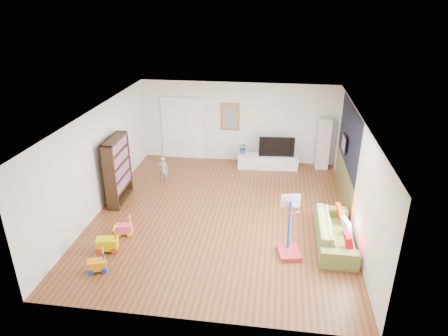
# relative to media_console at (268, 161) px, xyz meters

# --- Properties ---
(floor) EXTENTS (6.50, 7.50, 0.00)m
(floor) POSITION_rel_media_console_xyz_m (-1.07, -3.20, -0.23)
(floor) COLOR brown
(floor) RESTS_ON ground
(ceiling) EXTENTS (6.50, 7.50, 0.00)m
(ceiling) POSITION_rel_media_console_xyz_m (-1.07, -3.20, 2.47)
(ceiling) COLOR white
(ceiling) RESTS_ON ground
(wall_back) EXTENTS (6.50, 0.00, 2.70)m
(wall_back) POSITION_rel_media_console_xyz_m (-1.07, 0.55, 1.12)
(wall_back) COLOR silver
(wall_back) RESTS_ON ground
(wall_front) EXTENTS (6.50, 0.00, 2.70)m
(wall_front) POSITION_rel_media_console_xyz_m (-1.07, -6.95, 1.12)
(wall_front) COLOR white
(wall_front) RESTS_ON ground
(wall_left) EXTENTS (0.00, 7.50, 2.70)m
(wall_left) POSITION_rel_media_console_xyz_m (-4.32, -3.20, 1.12)
(wall_left) COLOR white
(wall_left) RESTS_ON ground
(wall_right) EXTENTS (0.00, 7.50, 2.70)m
(wall_right) POSITION_rel_media_console_xyz_m (2.18, -3.20, 1.12)
(wall_right) COLOR silver
(wall_right) RESTS_ON ground
(navy_accent) EXTENTS (0.01, 3.20, 1.70)m
(navy_accent) POSITION_rel_media_console_xyz_m (2.16, -1.80, 1.62)
(navy_accent) COLOR black
(navy_accent) RESTS_ON wall_right
(olive_wainscot) EXTENTS (0.01, 3.20, 1.00)m
(olive_wainscot) POSITION_rel_media_console_xyz_m (2.16, -1.80, 0.27)
(olive_wainscot) COLOR brown
(olive_wainscot) RESTS_ON wall_right
(doorway) EXTENTS (1.45, 0.06, 2.10)m
(doorway) POSITION_rel_media_console_xyz_m (-2.97, 0.51, 0.82)
(doorway) COLOR white
(doorway) RESTS_ON ground
(painting_back) EXTENTS (0.62, 0.06, 0.92)m
(painting_back) POSITION_rel_media_console_xyz_m (-1.32, 0.51, 1.32)
(painting_back) COLOR gold
(painting_back) RESTS_ON wall_back
(artwork_right) EXTENTS (0.04, 0.56, 0.46)m
(artwork_right) POSITION_rel_media_console_xyz_m (2.10, -1.60, 1.32)
(artwork_right) COLOR #7F3F8C
(artwork_right) RESTS_ON wall_right
(media_console) EXTENTS (1.98, 0.60, 0.46)m
(media_console) POSITION_rel_media_console_xyz_m (0.00, 0.00, 0.00)
(media_console) COLOR silver
(media_console) RESTS_ON ground
(tall_cabinet) EXTENTS (0.42, 0.42, 1.70)m
(tall_cabinet) POSITION_rel_media_console_xyz_m (1.76, 0.26, 0.62)
(tall_cabinet) COLOR silver
(tall_cabinet) RESTS_ON ground
(bookshelf) EXTENTS (0.38, 1.27, 1.84)m
(bookshelf) POSITION_rel_media_console_xyz_m (-4.00, -2.83, 0.69)
(bookshelf) COLOR #312010
(bookshelf) RESTS_ON ground
(sofa) EXTENTS (0.84, 2.10, 0.61)m
(sofa) POSITION_rel_media_console_xyz_m (1.71, -4.17, 0.08)
(sofa) COLOR olive
(sofa) RESTS_ON ground
(basketball_hoop) EXTENTS (0.59, 0.67, 1.41)m
(basketball_hoop) POSITION_rel_media_console_xyz_m (0.67, -4.76, 0.48)
(basketball_hoop) COLOR #B02830
(basketball_hoop) RESTS_ON ground
(ride_on_yellow) EXTENTS (0.51, 0.37, 0.61)m
(ride_on_yellow) POSITION_rel_media_console_xyz_m (-3.38, -5.19, 0.08)
(ride_on_yellow) COLOR #D9CE00
(ride_on_yellow) RESTS_ON ground
(ride_on_orange) EXTENTS (0.43, 0.35, 0.50)m
(ride_on_orange) POSITION_rel_media_console_xyz_m (-3.32, -5.89, 0.02)
(ride_on_orange) COLOR orange
(ride_on_orange) RESTS_ON ground
(ride_on_pink) EXTENTS (0.42, 0.30, 0.51)m
(ride_on_pink) POSITION_rel_media_console_xyz_m (-3.26, -4.49, 0.03)
(ride_on_pink) COLOR #FE486F
(ride_on_pink) RESTS_ON ground
(child) EXTENTS (0.32, 0.23, 0.82)m
(child) POSITION_rel_media_console_xyz_m (-3.13, -1.50, 0.18)
(child) COLOR gray
(child) RESTS_ON ground
(tv) EXTENTS (1.15, 0.24, 0.66)m
(tv) POSITION_rel_media_console_xyz_m (0.26, 0.02, 0.56)
(tv) COLOR black
(tv) RESTS_ON media_console
(vase_plant) EXTENTS (0.41, 0.38, 0.37)m
(vase_plant) POSITION_rel_media_console_xyz_m (-0.82, 0.03, 0.41)
(vase_plant) COLOR #244793
(vase_plant) RESTS_ON media_console
(pillow_left) EXTENTS (0.14, 0.41, 0.40)m
(pillow_left) POSITION_rel_media_console_xyz_m (1.89, -4.79, 0.25)
(pillow_left) COLOR red
(pillow_left) RESTS_ON sofa
(pillow_center) EXTENTS (0.19, 0.39, 0.38)m
(pillow_center) POSITION_rel_media_console_xyz_m (1.94, -4.19, 0.25)
(pillow_center) COLOR silver
(pillow_center) RESTS_ON sofa
(pillow_right) EXTENTS (0.15, 0.41, 0.40)m
(pillow_right) POSITION_rel_media_console_xyz_m (1.87, -3.60, 0.25)
(pillow_right) COLOR #BE2904
(pillow_right) RESTS_ON sofa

